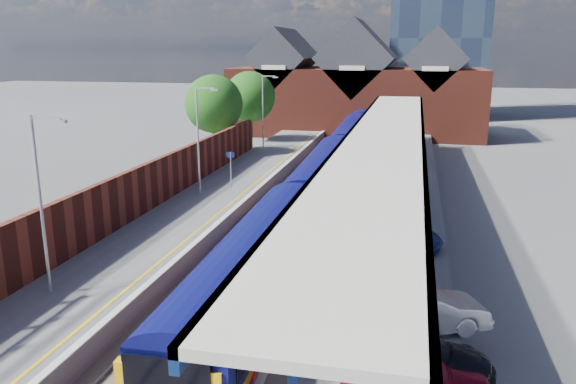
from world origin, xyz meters
name	(u,v)px	position (x,y,z in m)	size (l,w,h in m)	color
ground	(317,185)	(0.00, 30.00, 0.00)	(240.00, 240.00, 0.00)	#5B5B5E
ballast_bed	(289,223)	(0.00, 20.00, 0.03)	(6.00, 76.00, 0.06)	#473D33
rails	(289,221)	(0.00, 20.00, 0.12)	(4.51, 76.00, 0.14)	slate
left_platform	(204,210)	(-5.50, 20.00, 0.50)	(5.00, 76.00, 1.00)	#565659
right_platform	(389,222)	(6.00, 20.00, 0.50)	(6.00, 76.00, 1.00)	#565659
coping_left	(239,204)	(-3.15, 20.00, 1.02)	(0.30, 76.00, 0.05)	silver
coping_right	(341,210)	(3.15, 20.00, 1.02)	(0.30, 76.00, 0.05)	silver
yellow_line	(230,204)	(-3.75, 20.00, 1.01)	(0.14, 76.00, 0.01)	yellow
train	(341,154)	(1.49, 32.27, 2.12)	(3.14, 65.95, 3.45)	#0B0D51
canopy	(386,136)	(5.48, 21.95, 5.25)	(4.50, 52.00, 4.48)	navy
lamp_post_b	(43,195)	(-6.36, 6.00, 4.99)	(1.48, 0.18, 7.00)	#A5A8AA
lamp_post_c	(200,134)	(-6.36, 22.00, 4.99)	(1.48, 0.18, 7.00)	#A5A8AA
lamp_post_d	(264,108)	(-6.36, 38.00, 4.99)	(1.48, 0.18, 7.00)	#A5A8AA
platform_sign	(231,164)	(-5.00, 24.00, 2.69)	(0.55, 0.08, 2.50)	#A5A8AA
brick_wall	(110,205)	(-8.10, 13.54, 2.45)	(0.35, 50.00, 3.86)	maroon
station_building	(357,89)	(0.00, 58.00, 5.45)	(30.00, 12.12, 13.78)	maroon
tree_near	(215,106)	(-10.35, 35.91, 5.35)	(5.20, 5.20, 8.10)	#382314
tree_far	(251,98)	(-9.35, 43.91, 5.35)	(5.20, 5.20, 8.10)	#382314
parked_car_red	(416,376)	(7.52, 2.13, 1.69)	(1.62, 4.03, 1.37)	maroon
parked_car_silver	(420,310)	(7.65, 6.08, 1.76)	(1.61, 4.62, 1.52)	silver
parked_car_dark	(414,354)	(7.46, 3.31, 1.67)	(1.88, 4.63, 1.34)	black
parked_car_blue	(397,235)	(6.57, 14.40, 1.62)	(2.04, 4.43, 1.23)	navy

